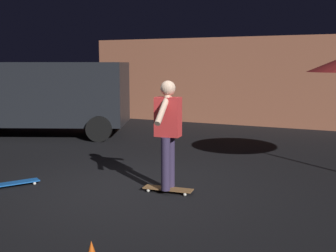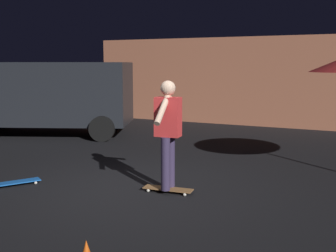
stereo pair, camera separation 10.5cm
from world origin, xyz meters
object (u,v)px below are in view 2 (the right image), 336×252
(parked_van, at_px, (47,94))
(skateboard_ridden, at_px, (168,189))
(skateboard_spare, at_px, (16,183))
(skater, at_px, (168,127))

(parked_van, distance_m, skateboard_ridden, 6.54)
(skateboard_spare, bearing_deg, skateboard_ridden, 17.31)
(skateboard_ridden, height_order, skateboard_spare, same)
(parked_van, bearing_deg, skateboard_spare, -54.33)
(skateboard_ridden, bearing_deg, skater, 0.00)
(skater, bearing_deg, skateboard_spare, -162.69)
(parked_van, relative_size, skater, 2.98)
(skater, bearing_deg, skateboard_ridden, 180.00)
(skateboard_ridden, bearing_deg, parked_van, 147.56)
(parked_van, height_order, skater, parked_van)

